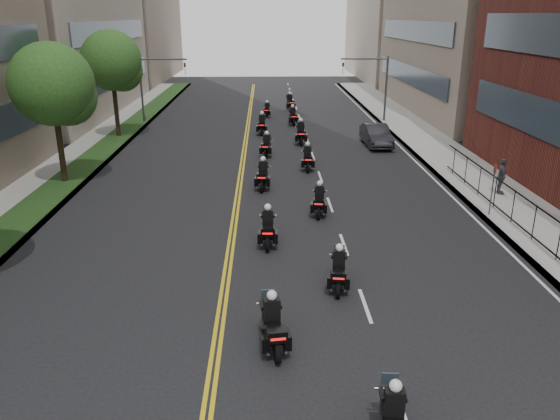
# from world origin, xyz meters

# --- Properties ---
(sidewalk_right) EXTENTS (4.00, 90.00, 0.15)m
(sidewalk_right) POSITION_xyz_m (12.00, 25.00, 0.07)
(sidewalk_right) COLOR gray
(sidewalk_right) RESTS_ON ground
(sidewalk_left) EXTENTS (4.00, 90.00, 0.15)m
(sidewalk_left) POSITION_xyz_m (-12.00, 25.00, 0.07)
(sidewalk_left) COLOR gray
(sidewalk_left) RESTS_ON ground
(grass_strip) EXTENTS (2.00, 90.00, 0.04)m
(grass_strip) POSITION_xyz_m (-11.20, 25.00, 0.17)
(grass_strip) COLOR #1D3714
(grass_strip) RESTS_ON sidewalk_left
(street_trees) EXTENTS (4.40, 38.40, 7.98)m
(street_trees) POSITION_xyz_m (-11.05, 18.61, 5.13)
(street_trees) COLOR #2F2115
(street_trees) RESTS_ON ground
(traffic_signal_right) EXTENTS (4.09, 0.20, 5.60)m
(traffic_signal_right) POSITION_xyz_m (9.54, 42.00, 3.70)
(traffic_signal_right) COLOR #3F3F44
(traffic_signal_right) RESTS_ON ground
(traffic_signal_left) EXTENTS (4.09, 0.20, 5.60)m
(traffic_signal_left) POSITION_xyz_m (-9.54, 42.00, 3.70)
(traffic_signal_left) COLOR #3F3F44
(traffic_signal_left) RESTS_ON ground
(motorcycle_2) EXTENTS (0.71, 2.33, 1.73)m
(motorcycle_2) POSITION_xyz_m (0.16, 7.75, 0.68)
(motorcycle_2) COLOR black
(motorcycle_2) RESTS_ON ground
(motorcycle_3) EXTENTS (0.66, 2.16, 1.60)m
(motorcycle_3) POSITION_xyz_m (2.47, 11.25, 0.63)
(motorcycle_3) COLOR black
(motorcycle_3) RESTS_ON ground
(motorcycle_4) EXTENTS (0.54, 2.32, 1.71)m
(motorcycle_4) POSITION_xyz_m (0.07, 15.15, 0.68)
(motorcycle_4) COLOR black
(motorcycle_4) RESTS_ON ground
(motorcycle_5) EXTENTS (0.66, 2.21, 1.63)m
(motorcycle_5) POSITION_xyz_m (2.52, 18.66, 0.64)
(motorcycle_5) COLOR black
(motorcycle_5) RESTS_ON ground
(motorcycle_6) EXTENTS (0.63, 2.39, 1.76)m
(motorcycle_6) POSITION_xyz_m (-0.13, 22.83, 0.70)
(motorcycle_6) COLOR black
(motorcycle_6) RESTS_ON ground
(motorcycle_7) EXTENTS (0.54, 2.30, 1.70)m
(motorcycle_7) POSITION_xyz_m (2.57, 26.58, 0.67)
(motorcycle_7) COLOR black
(motorcycle_7) RESTS_ON ground
(motorcycle_8) EXTENTS (0.67, 2.27, 1.68)m
(motorcycle_8) POSITION_xyz_m (0.10, 30.03, 0.66)
(motorcycle_8) COLOR black
(motorcycle_8) RESTS_ON ground
(motorcycle_9) EXTENTS (0.58, 2.53, 1.87)m
(motorcycle_9) POSITION_xyz_m (2.61, 33.66, 0.74)
(motorcycle_9) COLOR black
(motorcycle_9) RESTS_ON ground
(motorcycle_10) EXTENTS (0.57, 2.43, 1.79)m
(motorcycle_10) POSITION_xyz_m (-0.23, 37.20, 0.71)
(motorcycle_10) COLOR black
(motorcycle_10) RESTS_ON ground
(motorcycle_11) EXTENTS (0.61, 2.34, 1.72)m
(motorcycle_11) POSITION_xyz_m (2.40, 41.00, 0.68)
(motorcycle_11) COLOR black
(motorcycle_11) RESTS_ON ground
(motorcycle_12) EXTENTS (0.59, 2.08, 1.54)m
(motorcycle_12) POSITION_xyz_m (0.22, 44.73, 0.61)
(motorcycle_12) COLOR black
(motorcycle_12) RESTS_ON ground
(motorcycle_13) EXTENTS (0.74, 2.47, 1.82)m
(motorcycle_13) POSITION_xyz_m (2.49, 48.44, 0.72)
(motorcycle_13) COLOR black
(motorcycle_13) RESTS_ON ground
(parked_sedan) EXTENTS (1.75, 4.65, 1.51)m
(parked_sedan) POSITION_xyz_m (8.00, 32.88, 0.76)
(parked_sedan) COLOR black
(parked_sedan) RESTS_ON ground
(pedestrian_c) EXTENTS (0.66, 1.16, 1.86)m
(pedestrian_c) POSITION_xyz_m (12.15, 21.07, 1.08)
(pedestrian_c) COLOR #3E4046
(pedestrian_c) RESTS_ON sidewalk_right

